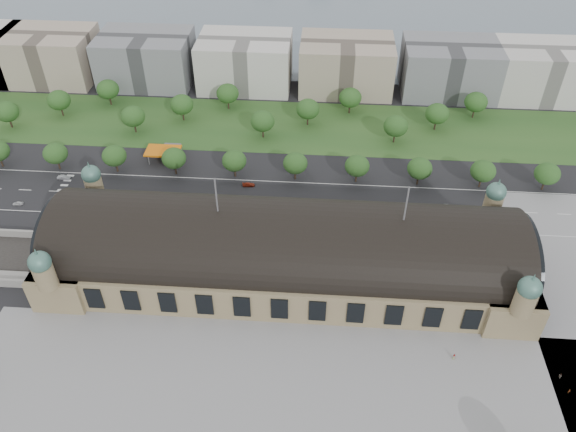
# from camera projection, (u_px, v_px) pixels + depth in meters

# --- Properties ---
(ground) EXTENTS (900.00, 900.00, 0.00)m
(ground) POSITION_uv_depth(u_px,v_px,m) (285.00, 274.00, 182.45)
(ground) COLOR black
(ground) RESTS_ON ground
(station) EXTENTS (150.00, 48.40, 44.30)m
(station) POSITION_uv_depth(u_px,v_px,m) (285.00, 252.00, 175.86)
(station) COLOR #897B55
(station) RESTS_ON ground
(plaza_south) EXTENTS (190.00, 48.00, 0.12)m
(plaza_south) POSITION_uv_depth(u_px,v_px,m) (310.00, 396.00, 148.21)
(plaza_south) COLOR gray
(plaza_south) RESTS_ON ground
(road_slab) EXTENTS (260.00, 26.00, 0.10)m
(road_slab) POSITION_uv_depth(u_px,v_px,m) (240.00, 200.00, 212.65)
(road_slab) COLOR black
(road_slab) RESTS_ON ground
(grass_belt) EXTENTS (300.00, 45.00, 0.10)m
(grass_belt) POSITION_uv_depth(u_px,v_px,m) (268.00, 126.00, 254.48)
(grass_belt) COLOR #274F1F
(grass_belt) RESTS_ON ground
(petrol_station) EXTENTS (14.00, 13.00, 5.05)m
(petrol_station) POSITION_uv_depth(u_px,v_px,m) (168.00, 150.00, 233.53)
(petrol_station) COLOR orange
(petrol_station) RESTS_ON ground
(office_1) EXTENTS (45.00, 32.00, 24.00)m
(office_1) POSITION_uv_depth(u_px,v_px,m) (49.00, 56.00, 283.80)
(office_1) COLOR tan
(office_1) RESTS_ON ground
(office_2) EXTENTS (45.00, 32.00, 24.00)m
(office_2) POSITION_uv_depth(u_px,v_px,m) (146.00, 59.00, 281.02)
(office_2) COLOR slate
(office_2) RESTS_ON ground
(office_3) EXTENTS (45.00, 32.00, 24.00)m
(office_3) POSITION_uv_depth(u_px,v_px,m) (245.00, 62.00, 278.24)
(office_3) COLOR silver
(office_3) RESTS_ON ground
(office_4) EXTENTS (45.00, 32.00, 24.00)m
(office_4) POSITION_uv_depth(u_px,v_px,m) (346.00, 65.00, 275.46)
(office_4) COLOR tan
(office_4) RESTS_ON ground
(office_5) EXTENTS (45.00, 32.00, 24.00)m
(office_5) POSITION_uv_depth(u_px,v_px,m) (449.00, 68.00, 272.68)
(office_5) COLOR slate
(office_5) RESTS_ON ground
(office_6) EXTENTS (45.00, 32.00, 24.00)m
(office_6) POSITION_uv_depth(u_px,v_px,m) (544.00, 71.00, 270.17)
(office_6) COLOR silver
(office_6) RESTS_ON ground
(tree_row_1) EXTENTS (9.60, 9.60, 11.52)m
(tree_row_1) POSITION_uv_depth(u_px,v_px,m) (55.00, 153.00, 223.60)
(tree_row_1) COLOR #2D2116
(tree_row_1) RESTS_ON ground
(tree_row_2) EXTENTS (9.60, 9.60, 11.52)m
(tree_row_2) POSITION_uv_depth(u_px,v_px,m) (114.00, 156.00, 222.27)
(tree_row_2) COLOR #2D2116
(tree_row_2) RESTS_ON ground
(tree_row_3) EXTENTS (9.60, 9.60, 11.52)m
(tree_row_3) POSITION_uv_depth(u_px,v_px,m) (174.00, 158.00, 220.93)
(tree_row_3) COLOR #2D2116
(tree_row_3) RESTS_ON ground
(tree_row_4) EXTENTS (9.60, 9.60, 11.52)m
(tree_row_4) POSITION_uv_depth(u_px,v_px,m) (234.00, 161.00, 219.60)
(tree_row_4) COLOR #2D2116
(tree_row_4) RESTS_ON ground
(tree_row_5) EXTENTS (9.60, 9.60, 11.52)m
(tree_row_5) POSITION_uv_depth(u_px,v_px,m) (295.00, 163.00, 218.26)
(tree_row_5) COLOR #2D2116
(tree_row_5) RESTS_ON ground
(tree_row_6) EXTENTS (9.60, 9.60, 11.52)m
(tree_row_6) POSITION_uv_depth(u_px,v_px,m) (357.00, 166.00, 216.93)
(tree_row_6) COLOR #2D2116
(tree_row_6) RESTS_ON ground
(tree_row_7) EXTENTS (9.60, 9.60, 11.52)m
(tree_row_7) POSITION_uv_depth(u_px,v_px,m) (420.00, 168.00, 215.59)
(tree_row_7) COLOR #2D2116
(tree_row_7) RESTS_ON ground
(tree_row_8) EXTENTS (9.60, 9.60, 11.52)m
(tree_row_8) POSITION_uv_depth(u_px,v_px,m) (483.00, 171.00, 214.26)
(tree_row_8) COLOR #2D2116
(tree_row_8) RESTS_ON ground
(tree_row_9) EXTENTS (9.60, 9.60, 11.52)m
(tree_row_9) POSITION_uv_depth(u_px,v_px,m) (547.00, 174.00, 212.92)
(tree_row_9) COLOR #2D2116
(tree_row_9) RESTS_ON ground
(tree_belt_0) EXTENTS (10.40, 10.40, 12.48)m
(tree_belt_0) POSITION_uv_depth(u_px,v_px,m) (7.00, 112.00, 248.06)
(tree_belt_0) COLOR #2D2116
(tree_belt_0) RESTS_ON ground
(tree_belt_1) EXTENTS (10.40, 10.40, 12.48)m
(tree_belt_1) POSITION_uv_depth(u_px,v_px,m) (59.00, 100.00, 256.19)
(tree_belt_1) COLOR #2D2116
(tree_belt_1) RESTS_ON ground
(tree_belt_2) EXTENTS (10.40, 10.40, 12.48)m
(tree_belt_2) POSITION_uv_depth(u_px,v_px,m) (108.00, 89.00, 264.32)
(tree_belt_2) COLOR #2D2116
(tree_belt_2) RESTS_ON ground
(tree_belt_3) EXTENTS (10.40, 10.40, 12.48)m
(tree_belt_3) POSITION_uv_depth(u_px,v_px,m) (133.00, 116.00, 244.89)
(tree_belt_3) COLOR #2D2116
(tree_belt_3) RESTS_ON ground
(tree_belt_4) EXTENTS (10.40, 10.40, 12.48)m
(tree_belt_4) POSITION_uv_depth(u_px,v_px,m) (182.00, 105.00, 253.02)
(tree_belt_4) COLOR #2D2116
(tree_belt_4) RESTS_ON ground
(tree_belt_5) EXTENTS (10.40, 10.40, 12.48)m
(tree_belt_5) POSITION_uv_depth(u_px,v_px,m) (228.00, 93.00, 261.15)
(tree_belt_5) COLOR #2D2116
(tree_belt_5) RESTS_ON ground
(tree_belt_6) EXTENTS (10.40, 10.40, 12.48)m
(tree_belt_6) POSITION_uv_depth(u_px,v_px,m) (263.00, 121.00, 241.72)
(tree_belt_6) COLOR #2D2116
(tree_belt_6) RESTS_ON ground
(tree_belt_7) EXTENTS (10.40, 10.40, 12.48)m
(tree_belt_7) POSITION_uv_depth(u_px,v_px,m) (308.00, 109.00, 249.85)
(tree_belt_7) COLOR #2D2116
(tree_belt_7) RESTS_ON ground
(tree_belt_8) EXTENTS (10.40, 10.40, 12.48)m
(tree_belt_8) POSITION_uv_depth(u_px,v_px,m) (350.00, 98.00, 257.98)
(tree_belt_8) COLOR #2D2116
(tree_belt_8) RESTS_ON ground
(tree_belt_9) EXTENTS (10.40, 10.40, 12.48)m
(tree_belt_9) POSITION_uv_depth(u_px,v_px,m) (396.00, 126.00, 238.55)
(tree_belt_9) COLOR #2D2116
(tree_belt_9) RESTS_ON ground
(tree_belt_10) EXTENTS (10.40, 10.40, 12.48)m
(tree_belt_10) POSITION_uv_depth(u_px,v_px,m) (437.00, 114.00, 246.68)
(tree_belt_10) COLOR #2D2116
(tree_belt_10) RESTS_ON ground
(tree_belt_11) EXTENTS (10.40, 10.40, 12.48)m
(tree_belt_11) POSITION_uv_depth(u_px,v_px,m) (476.00, 102.00, 254.81)
(tree_belt_11) COLOR #2D2116
(tree_belt_11) RESTS_ON ground
(traffic_car_0) EXTENTS (3.95, 2.03, 1.29)m
(traffic_car_0) POSITION_uv_depth(u_px,v_px,m) (18.00, 203.00, 209.91)
(traffic_car_0) COLOR silver
(traffic_car_0) RESTS_ON ground
(traffic_car_1) EXTENTS (4.95, 1.88, 1.61)m
(traffic_car_1) POSITION_uv_depth(u_px,v_px,m) (64.00, 177.00, 222.32)
(traffic_car_1) COLOR #9A9CA2
(traffic_car_1) RESTS_ON ground
(traffic_car_2) EXTENTS (5.04, 2.82, 1.33)m
(traffic_car_2) POSITION_uv_depth(u_px,v_px,m) (117.00, 200.00, 211.46)
(traffic_car_2) COLOR black
(traffic_car_2) RESTS_ON ground
(traffic_car_3) EXTENTS (4.95, 2.38, 1.39)m
(traffic_car_3) POSITION_uv_depth(u_px,v_px,m) (249.00, 185.00, 218.88)
(traffic_car_3) COLOR maroon
(traffic_car_3) RESTS_ON ground
(traffic_car_4) EXTENTS (4.65, 2.09, 1.55)m
(traffic_car_4) POSITION_uv_depth(u_px,v_px,m) (275.00, 206.00, 208.52)
(traffic_car_4) COLOR #1A1947
(traffic_car_4) RESTS_ON ground
(traffic_car_5) EXTENTS (5.08, 2.32, 1.62)m
(traffic_car_5) POSITION_uv_depth(u_px,v_px,m) (448.00, 207.00, 207.92)
(traffic_car_5) COLOR #57585E
(traffic_car_5) RESTS_ON ground
(traffic_car_6) EXTENTS (5.48, 2.99, 1.46)m
(traffic_car_6) POSITION_uv_depth(u_px,v_px,m) (486.00, 224.00, 200.62)
(traffic_car_6) COLOR silver
(traffic_car_6) RESTS_ON ground
(parked_car_0) EXTENTS (4.19, 3.61, 1.36)m
(parked_car_0) POSITION_uv_depth(u_px,v_px,m) (84.00, 214.00, 205.19)
(parked_car_0) COLOR black
(parked_car_0) RESTS_ON ground
(parked_car_1) EXTENTS (5.05, 4.15, 1.28)m
(parked_car_1) POSITION_uv_depth(u_px,v_px,m) (139.00, 220.00, 202.36)
(parked_car_1) COLOR maroon
(parked_car_1) RESTS_ON ground
(parked_car_2) EXTENTS (4.56, 4.03, 1.27)m
(parked_car_2) POSITION_uv_depth(u_px,v_px,m) (147.00, 216.00, 204.09)
(parked_car_2) COLOR #16173F
(parked_car_2) RESTS_ON ground
(parked_car_3) EXTENTS (4.13, 3.18, 1.31)m
(parked_car_3) POSITION_uv_depth(u_px,v_px,m) (157.00, 217.00, 203.87)
(parked_car_3) COLOR slate
(parked_car_3) RESTS_ON ground
(parked_car_4) EXTENTS (3.88, 3.42, 1.27)m
(parked_car_4) POSITION_uv_depth(u_px,v_px,m) (201.00, 226.00, 199.88)
(parked_car_4) COLOR silver
(parked_car_4) RESTS_ON ground
(parked_car_5) EXTENTS (5.04, 4.34, 1.29)m
(parked_car_5) POSITION_uv_depth(u_px,v_px,m) (230.00, 228.00, 199.29)
(parked_car_5) COLOR gray
(parked_car_5) RESTS_ON ground
(parked_car_6) EXTENTS (5.40, 3.75, 1.45)m
(parked_car_6) POSITION_uv_depth(u_px,v_px,m) (212.00, 227.00, 199.60)
(parked_car_6) COLOR black
(parked_car_6) RESTS_ON ground
(bus_west) EXTENTS (13.52, 4.04, 3.71)m
(bus_west) POSITION_uv_depth(u_px,v_px,m) (245.00, 208.00, 206.00)
(bus_west) COLOR red
(bus_west) RESTS_ON ground
(bus_mid) EXTENTS (10.87, 3.30, 2.98)m
(bus_mid) POSITION_uv_depth(u_px,v_px,m) (305.00, 210.00, 205.72)
(bus_mid) COLOR silver
(bus_mid) RESTS_ON ground
(bus_east) EXTENTS (13.60, 4.48, 3.72)m
(bus_east) POSITION_uv_depth(u_px,v_px,m) (395.00, 218.00, 201.55)
(bus_east) COLOR beige
(bus_east) RESTS_ON ground
(pedestrian_0) EXTENTS (1.08, 0.81, 1.95)m
(pedestrian_0) POSITION_uv_depth(u_px,v_px,m) (454.00, 357.00, 156.57)
(pedestrian_0) COLOR gray
(pedestrian_0) RESTS_ON ground
(pedestrian_1) EXTENTS (0.76, 0.73, 1.75)m
(pedestrian_1) POSITION_uv_depth(u_px,v_px,m) (569.00, 391.00, 148.32)
(pedestrian_1) COLOR gray
(pedestrian_1) RESTS_ON ground
(pedestrian_2) EXTENTS (0.81, 1.04, 1.88)m
(pedestrian_2) POSITION_uv_depth(u_px,v_px,m) (560.00, 376.00, 151.88)
(pedestrian_2) COLOR gray
(pedestrian_2) RESTS_ON ground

